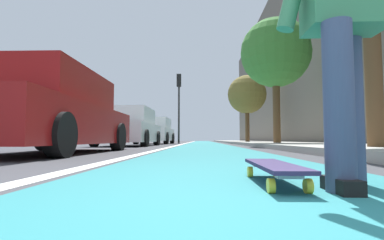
{
  "coord_description": "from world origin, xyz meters",
  "views": [
    {
      "loc": [
        -0.53,
        0.17,
        0.25
      ],
      "look_at": [
        13.39,
        0.62,
        1.16
      ],
      "focal_mm": 27.98,
      "sensor_mm": 36.0,
      "label": 1
    }
  ],
  "objects_px": {
    "parked_car_far": "(155,132)",
    "traffic_light": "(179,96)",
    "skater_person": "(344,9)",
    "street_tree_far": "(247,95)",
    "skateboard": "(274,167)",
    "street_tree_mid": "(275,53)",
    "parked_car_mid": "(129,128)",
    "parked_car_near": "(50,114)"
  },
  "relations": [
    {
      "from": "skater_person",
      "to": "parked_car_far",
      "type": "bearing_deg",
      "value": 12.33
    },
    {
      "from": "skateboard",
      "to": "parked_car_far",
      "type": "distance_m",
      "value": 15.99
    },
    {
      "from": "parked_car_near",
      "to": "street_tree_mid",
      "type": "bearing_deg",
      "value": -41.16
    },
    {
      "from": "traffic_light",
      "to": "street_tree_mid",
      "type": "distance_m",
      "value": 8.23
    },
    {
      "from": "parked_car_mid",
      "to": "street_tree_far",
      "type": "relative_size",
      "value": 0.92
    },
    {
      "from": "skater_person",
      "to": "parked_car_far",
      "type": "xyz_separation_m",
      "value": [
        15.82,
        3.46,
        -0.22
      ]
    },
    {
      "from": "skateboard",
      "to": "parked_car_far",
      "type": "relative_size",
      "value": 0.19
    },
    {
      "from": "skater_person",
      "to": "street_tree_far",
      "type": "xyz_separation_m",
      "value": [
        17.92,
        -2.22,
        2.24
      ]
    },
    {
      "from": "parked_car_mid",
      "to": "parked_car_far",
      "type": "xyz_separation_m",
      "value": [
        5.81,
        -0.14,
        0.03
      ]
    },
    {
      "from": "skateboard",
      "to": "parked_car_mid",
      "type": "xyz_separation_m",
      "value": [
        9.86,
        3.26,
        0.6
      ]
    },
    {
      "from": "skateboard",
      "to": "traffic_light",
      "type": "xyz_separation_m",
      "value": [
        17.08,
        1.85,
        2.95
      ]
    },
    {
      "from": "traffic_light",
      "to": "parked_car_far",
      "type": "bearing_deg",
      "value": 137.99
    },
    {
      "from": "skater_person",
      "to": "street_tree_far",
      "type": "bearing_deg",
      "value": -7.05
    },
    {
      "from": "parked_car_near",
      "to": "street_tree_far",
      "type": "height_order",
      "value": "street_tree_far"
    },
    {
      "from": "parked_car_mid",
      "to": "skater_person",
      "type": "bearing_deg",
      "value": -160.21
    },
    {
      "from": "parked_car_mid",
      "to": "parked_car_far",
      "type": "relative_size",
      "value": 0.95
    },
    {
      "from": "traffic_light",
      "to": "street_tree_far",
      "type": "xyz_separation_m",
      "value": [
        0.7,
        -4.41,
        0.14
      ]
    },
    {
      "from": "parked_car_far",
      "to": "traffic_light",
      "type": "distance_m",
      "value": 3.0
    },
    {
      "from": "parked_car_mid",
      "to": "street_tree_far",
      "type": "xyz_separation_m",
      "value": [
        7.91,
        -5.82,
        2.48
      ]
    },
    {
      "from": "parked_car_far",
      "to": "street_tree_far",
      "type": "height_order",
      "value": "street_tree_far"
    },
    {
      "from": "parked_car_far",
      "to": "street_tree_far",
      "type": "distance_m",
      "value": 6.53
    },
    {
      "from": "skateboard",
      "to": "parked_car_far",
      "type": "height_order",
      "value": "parked_car_far"
    },
    {
      "from": "parked_car_far",
      "to": "parked_car_near",
      "type": "bearing_deg",
      "value": 179.77
    },
    {
      "from": "street_tree_far",
      "to": "skater_person",
      "type": "bearing_deg",
      "value": 172.95
    },
    {
      "from": "street_tree_far",
      "to": "skateboard",
      "type": "bearing_deg",
      "value": 171.8
    },
    {
      "from": "skater_person",
      "to": "parked_car_far",
      "type": "distance_m",
      "value": 16.19
    },
    {
      "from": "skateboard",
      "to": "skater_person",
      "type": "bearing_deg",
      "value": -113.34
    },
    {
      "from": "skater_person",
      "to": "parked_car_mid",
      "type": "distance_m",
      "value": 10.64
    },
    {
      "from": "skateboard",
      "to": "traffic_light",
      "type": "distance_m",
      "value": 17.43
    },
    {
      "from": "skateboard",
      "to": "parked_car_near",
      "type": "xyz_separation_m",
      "value": [
        3.62,
        3.16,
        0.61
      ]
    },
    {
      "from": "street_tree_mid",
      "to": "street_tree_far",
      "type": "distance_m",
      "value": 7.63
    },
    {
      "from": "skateboard",
      "to": "street_tree_mid",
      "type": "xyz_separation_m",
      "value": [
        10.16,
        -2.56,
        3.61
      ]
    },
    {
      "from": "skateboard",
      "to": "street_tree_mid",
      "type": "height_order",
      "value": "street_tree_mid"
    },
    {
      "from": "skater_person",
      "to": "street_tree_mid",
      "type": "height_order",
      "value": "street_tree_mid"
    },
    {
      "from": "street_tree_far",
      "to": "parked_car_mid",
      "type": "bearing_deg",
      "value": 143.66
    },
    {
      "from": "parked_car_far",
      "to": "street_tree_far",
      "type": "bearing_deg",
      "value": -69.66
    },
    {
      "from": "parked_car_far",
      "to": "traffic_light",
      "type": "height_order",
      "value": "traffic_light"
    },
    {
      "from": "skater_person",
      "to": "parked_car_mid",
      "type": "relative_size",
      "value": 0.4
    },
    {
      "from": "skater_person",
      "to": "skateboard",
      "type": "bearing_deg",
      "value": 66.66
    },
    {
      "from": "traffic_light",
      "to": "street_tree_far",
      "type": "relative_size",
      "value": 0.99
    },
    {
      "from": "parked_car_mid",
      "to": "street_tree_far",
      "type": "height_order",
      "value": "street_tree_far"
    },
    {
      "from": "traffic_light",
      "to": "parked_car_near",
      "type": "bearing_deg",
      "value": 174.42
    }
  ]
}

